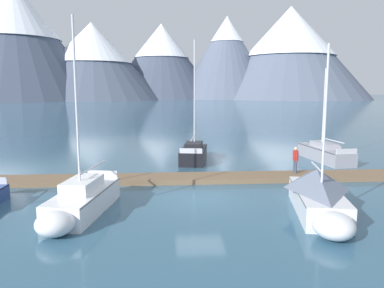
{
  "coord_description": "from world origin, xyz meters",
  "views": [
    {
      "loc": [
        -1.69,
        -18.43,
        5.63
      ],
      "look_at": [
        0.0,
        6.0,
        2.0
      ],
      "focal_mm": 34.76,
      "sensor_mm": 36.0,
      "label": 1
    }
  ],
  "objects": [
    {
      "name": "mountain_west_summit",
      "position": [
        -78.29,
        181.75,
        31.5
      ],
      "size": [
        89.65,
        89.65,
        59.58
      ],
      "color": "#424C60",
      "rests_on": "ground"
    },
    {
      "name": "person_on_dock",
      "position": [
        6.5,
        4.31,
        1.26
      ],
      "size": [
        0.24,
        0.59,
        1.69
      ],
      "color": "#384256",
      "rests_on": "dock"
    },
    {
      "name": "ground_plane",
      "position": [
        0.0,
        0.0,
        0.0
      ],
      "size": [
        700.0,
        700.0,
        0.0
      ],
      "primitive_type": "plane",
      "color": "#335B75"
    },
    {
      "name": "sailboat_second_berth",
      "position": [
        -5.59,
        -2.07,
        0.66
      ],
      "size": [
        2.7,
        6.64,
        8.71
      ],
      "color": "white",
      "rests_on": "ground"
    },
    {
      "name": "sailboat_mid_dock_port",
      "position": [
        0.49,
        10.6,
        0.64
      ],
      "size": [
        2.59,
        5.95,
        9.38
      ],
      "color": "black",
      "rests_on": "ground"
    },
    {
      "name": "mountain_shoulder_ridge",
      "position": [
        -4.12,
        207.8,
        22.94
      ],
      "size": [
        68.48,
        68.48,
        43.69
      ],
      "color": "#424C60",
      "rests_on": "ground"
    },
    {
      "name": "mountain_rear_spur",
      "position": [
        69.93,
        197.01,
        27.97
      ],
      "size": [
        91.71,
        91.71,
        52.41
      ],
      "color": "slate",
      "rests_on": "ground"
    },
    {
      "name": "mountain_central_massif",
      "position": [
        -41.01,
        188.51,
        21.71
      ],
      "size": [
        77.08,
        77.08,
        40.8
      ],
      "color": "#4C566B",
      "rests_on": "ground"
    },
    {
      "name": "sailboat_far_berth",
      "position": [
        10.78,
        10.17,
        0.63
      ],
      "size": [
        2.37,
        7.09,
        7.24
      ],
      "color": "#93939E",
      "rests_on": "ground"
    },
    {
      "name": "dock",
      "position": [
        0.0,
        4.0,
        0.15
      ],
      "size": [
        25.94,
        2.36,
        0.3
      ],
      "color": "brown",
      "rests_on": "ground"
    },
    {
      "name": "sailboat_mid_dock_starboard",
      "position": [
        5.11,
        -2.75,
        0.91
      ],
      "size": [
        3.1,
        6.81,
        7.5
      ],
      "color": "silver",
      "rests_on": "ground"
    },
    {
      "name": "mountain_east_summit",
      "position": [
        33.61,
        199.73,
        23.98
      ],
      "size": [
        58.68,
        58.68,
        46.99
      ],
      "color": "slate",
      "rests_on": "ground"
    }
  ]
}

